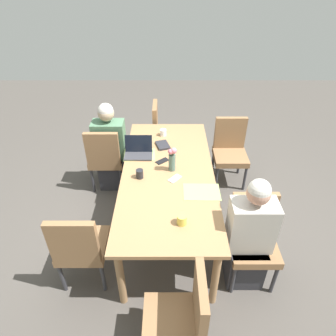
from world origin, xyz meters
TOP-DOWN VIEW (x-y plane):
  - ground_plane at (0.00, 0.00)m, footprint 10.00×10.00m
  - dining_table at (0.00, 0.00)m, footprint 2.23×0.98m
  - chair_near_left_near at (-0.68, -0.79)m, footprint 0.44×0.44m
  - person_near_left_near at (-0.75, -0.73)m, footprint 0.36×0.40m
  - chair_far_left_mid at (0.67, 0.81)m, footprint 0.44×0.44m
  - person_far_left_mid at (0.74, 0.75)m, footprint 0.36×0.40m
  - chair_head_left_left_far at (-1.46, -0.11)m, footprint 0.44×0.44m
  - chair_head_right_right_near at (1.40, 0.07)m, footprint 0.44×0.44m
  - chair_far_right_mid at (-0.81, 0.79)m, footprint 0.44×0.44m
  - chair_near_right_far at (0.86, -0.84)m, footprint 0.44×0.44m
  - flower_vase at (0.03, -0.04)m, footprint 0.09×0.09m
  - placemat_near_left_near at (-0.34, -0.33)m, footprint 0.27×0.36m
  - placemat_far_left_mid at (0.34, 0.33)m, footprint 0.28×0.37m
  - laptop_far_left_mid at (0.34, 0.34)m, footprint 0.22×0.32m
  - coffee_mug_near_left at (-0.10, 0.29)m, footprint 0.08×0.08m
  - coffee_mug_near_right at (0.80, 0.06)m, footprint 0.08×0.08m
  - coffee_mug_centre_left at (-0.76, -0.12)m, footprint 0.09×0.09m
  - book_red_cover at (0.53, 0.06)m, footprint 0.23×0.19m
  - phone_black at (0.20, 0.06)m, footprint 0.15×0.16m
  - phone_silver at (-0.12, -0.07)m, footprint 0.16×0.15m

SIDE VIEW (x-z plane):
  - ground_plane at x=0.00m, z-range 0.00..0.00m
  - chair_near_left_near at x=-0.68m, z-range 0.05..0.95m
  - chair_far_left_mid at x=0.67m, z-range 0.05..0.95m
  - chair_head_left_left_far at x=-1.46m, z-range 0.05..0.95m
  - chair_head_right_right_near at x=1.40m, z-range 0.05..0.95m
  - chair_far_right_mid at x=-0.81m, z-range 0.05..0.95m
  - chair_near_right_far at x=0.86m, z-range 0.05..0.95m
  - person_near_left_near at x=-0.75m, z-range -0.07..1.12m
  - person_far_left_mid at x=0.74m, z-range -0.07..1.12m
  - dining_table at x=0.00m, z-range 0.30..1.03m
  - placemat_near_left_near at x=-0.34m, z-range 0.73..0.74m
  - placemat_far_left_mid at x=0.34m, z-range 0.73..0.74m
  - phone_black at x=0.20m, z-range 0.73..0.74m
  - phone_silver at x=-0.12m, z-range 0.73..0.74m
  - book_red_cover at x=0.53m, z-range 0.73..0.76m
  - coffee_mug_near_right at x=0.80m, z-range 0.73..0.82m
  - laptop_far_left_mid at x=0.34m, z-range 0.67..0.88m
  - coffee_mug_centre_left at x=-0.76m, z-range 0.73..0.82m
  - coffee_mug_near_left at x=-0.10m, z-range 0.73..0.83m
  - flower_vase at x=0.03m, z-range 0.75..1.04m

